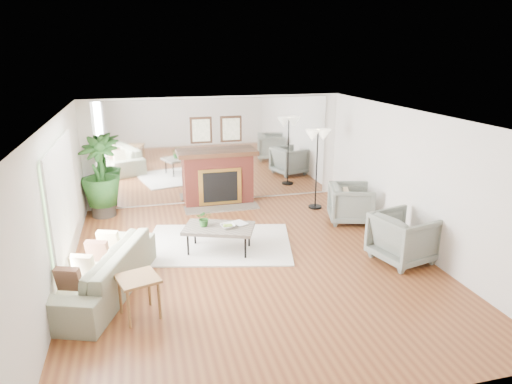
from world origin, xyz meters
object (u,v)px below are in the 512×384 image
object	(u,v)px
side_table	(138,284)
coffee_table	(219,229)
sofa	(100,271)
armchair_back	(351,203)
potted_ficus	(100,174)
armchair_front	(404,237)
fireplace	(219,177)
floor_lamp	(318,142)

from	to	relation	value
side_table	coffee_table	bearing A→B (deg)	51.63
side_table	sofa	bearing A→B (deg)	124.82
armchair_back	potted_ficus	world-z (taller)	potted_ficus
side_table	armchair_back	bearing A→B (deg)	30.90
coffee_table	sofa	distance (m)	2.21
armchair_back	armchair_front	xyz separation A→B (m)	(0.03, -1.98, 0.02)
sofa	fireplace	bearing A→B (deg)	166.70
coffee_table	potted_ficus	world-z (taller)	potted_ficus
potted_ficus	coffee_table	bearing A→B (deg)	-49.76
coffee_table	sofa	bearing A→B (deg)	-153.65
armchair_back	potted_ficus	bearing A→B (deg)	88.71
armchair_front	potted_ficus	distance (m)	6.32
fireplace	side_table	world-z (taller)	fireplace
fireplace	armchair_back	distance (m)	3.11
fireplace	side_table	distance (m)	4.85
fireplace	floor_lamp	bearing A→B (deg)	-21.46
armchair_back	fireplace	bearing A→B (deg)	70.63
coffee_table	floor_lamp	xyz separation A→B (m)	(2.58, 1.85, 1.11)
coffee_table	armchair_front	bearing A→B (deg)	-20.74
armchair_front	side_table	xyz separation A→B (m)	(-4.42, -0.65, 0.07)
armchair_back	armchair_front	size ratio (longest dim) A/B	0.94
fireplace	armchair_back	xyz separation A→B (m)	(2.50, -1.84, -0.26)
coffee_table	sofa	world-z (taller)	sofa
armchair_front	floor_lamp	distance (m)	3.22
coffee_table	side_table	xyz separation A→B (m)	(-1.42, -1.79, 0.04)
potted_ficus	side_table	bearing A→B (deg)	-80.60
side_table	fireplace	bearing A→B (deg)	67.08
coffee_table	side_table	bearing A→B (deg)	-128.37
sofa	armchair_back	bearing A→B (deg)	130.69
sofa	armchair_front	bearing A→B (deg)	108.71
fireplace	potted_ficus	size ratio (longest dim) A/B	1.16
fireplace	side_table	xyz separation A→B (m)	(-1.89, -4.46, -0.17)
armchair_back	floor_lamp	bearing A→B (deg)	38.25
side_table	potted_ficus	xyz separation A→B (m)	(-0.71, 4.30, 0.45)
coffee_table	armchair_front	size ratio (longest dim) A/B	1.49
fireplace	sofa	distance (m)	4.41
armchair_back	potted_ficus	distance (m)	5.40
potted_ficus	sofa	bearing A→B (deg)	-87.54
potted_ficus	fireplace	bearing A→B (deg)	3.50
potted_ficus	armchair_back	bearing A→B (deg)	-18.20
armchair_front	potted_ficus	size ratio (longest dim) A/B	0.53
fireplace	coffee_table	bearing A→B (deg)	-99.99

